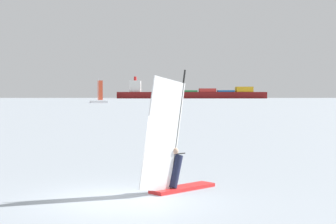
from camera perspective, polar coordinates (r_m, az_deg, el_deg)
ground_plane at (r=15.40m, az=-6.10°, el=-9.91°), size 4000.00×4000.00×0.00m
windsurfer at (r=16.38m, az=0.53°, el=-5.50°), size 2.13×2.73×4.01m
cargo_ship at (r=737.62m, az=2.66°, el=2.11°), size 219.39×64.89×32.29m
distant_headland at (r=1373.97m, az=16.17°, el=2.66°), size 832.90×443.14×50.78m
small_sailboat at (r=237.25m, az=-7.91°, el=1.26°), size 8.34×6.72×12.03m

